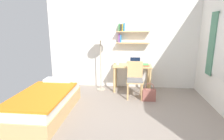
{
  "coord_description": "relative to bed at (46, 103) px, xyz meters",
  "views": [
    {
      "loc": [
        0.15,
        -3.17,
        1.74
      ],
      "look_at": [
        -0.22,
        0.51,
        0.85
      ],
      "focal_mm": 29.17,
      "sensor_mm": 36.0,
      "label": 1
    }
  ],
  "objects": [
    {
      "name": "desk",
      "position": [
        1.74,
        1.6,
        0.34
      ],
      "size": [
        1.03,
        0.55,
        0.71
      ],
      "color": "tan",
      "rests_on": "ground_plane"
    },
    {
      "name": "water_bottle",
      "position": [
        1.33,
        1.62,
        0.57
      ],
      "size": [
        0.07,
        0.07,
        0.2
      ],
      "primitive_type": "cylinder",
      "color": "silver",
      "rests_on": "desk"
    },
    {
      "name": "handbag",
      "position": [
        2.14,
        0.88,
        -0.08
      ],
      "size": [
        0.31,
        0.11,
        0.45
      ],
      "color": "#99564C",
      "rests_on": "ground_plane"
    },
    {
      "name": "standing_lamp",
      "position": [
        0.88,
        1.54,
        1.19
      ],
      "size": [
        0.42,
        0.42,
        1.61
      ],
      "color": "#B2A893",
      "rests_on": "ground_plane"
    },
    {
      "name": "desk_chair",
      "position": [
        1.8,
        1.11,
        0.25
      ],
      "size": [
        0.41,
        0.42,
        0.89
      ],
      "color": "tan",
      "rests_on": "ground_plane"
    },
    {
      "name": "wall_back",
      "position": [
        1.52,
        1.93,
        1.07
      ],
      "size": [
        4.4,
        0.27,
        2.6
      ],
      "color": "white",
      "rests_on": "ground_plane"
    },
    {
      "name": "laptop",
      "position": [
        1.82,
        1.69,
        0.53
      ],
      "size": [
        0.31,
        0.21,
        0.21
      ],
      "color": "#B7BABF",
      "rests_on": "desk"
    },
    {
      "name": "bed",
      "position": [
        0.0,
        0.0,
        0.0
      ],
      "size": [
        0.93,
        1.85,
        0.54
      ],
      "color": "tan",
      "rests_on": "ground_plane"
    },
    {
      "name": "ground_plane",
      "position": [
        1.52,
        -0.1,
        -0.24
      ],
      "size": [
        5.28,
        5.28,
        0.0
      ],
      "primitive_type": "plane",
      "color": "gray"
    },
    {
      "name": "book_stack",
      "position": [
        2.09,
        1.56,
        0.5
      ],
      "size": [
        0.19,
        0.22,
        0.05
      ],
      "color": "#D13D38",
      "rests_on": "desk"
    }
  ]
}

